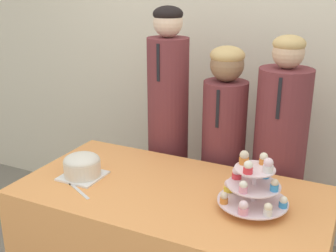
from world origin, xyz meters
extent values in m
cube|color=beige|center=(0.00, 1.50, 1.35)|extent=(9.00, 0.06, 2.70)
cube|color=white|center=(-0.48, 0.33, 0.77)|extent=(0.21, 0.21, 0.01)
cylinder|color=silver|center=(-0.48, 0.33, 0.82)|extent=(0.19, 0.19, 0.08)
ellipsoid|color=silver|center=(-0.48, 0.33, 0.87)|extent=(0.19, 0.19, 0.07)
cube|color=silver|center=(-0.40, 0.18, 0.77)|extent=(0.17, 0.10, 0.00)
cube|color=black|center=(-0.51, 0.24, 0.77)|extent=(0.08, 0.06, 0.01)
cylinder|color=silver|center=(0.41, 0.39, 0.87)|extent=(0.02, 0.02, 0.20)
cylinder|color=silver|center=(0.41, 0.39, 0.81)|extent=(0.32, 0.32, 0.01)
cylinder|color=silver|center=(0.41, 0.39, 0.89)|extent=(0.24, 0.24, 0.01)
cylinder|color=silver|center=(0.41, 0.39, 0.97)|extent=(0.18, 0.18, 0.01)
cylinder|color=white|center=(0.50, 0.29, 0.83)|extent=(0.04, 0.04, 0.03)
sphere|color=#F4E5C6|center=(0.50, 0.29, 0.85)|extent=(0.04, 0.04, 0.04)
cylinder|color=#3893DB|center=(0.55, 0.39, 0.82)|extent=(0.04, 0.04, 0.02)
sphere|color=white|center=(0.55, 0.39, 0.85)|extent=(0.04, 0.04, 0.04)
cylinder|color=white|center=(0.47, 0.51, 0.82)|extent=(0.04, 0.04, 0.03)
sphere|color=beige|center=(0.47, 0.51, 0.85)|extent=(0.04, 0.04, 0.04)
cylinder|color=yellow|center=(0.36, 0.51, 0.83)|extent=(0.05, 0.05, 0.03)
sphere|color=white|center=(0.36, 0.51, 0.85)|extent=(0.04, 0.04, 0.04)
cylinder|color=yellow|center=(0.29, 0.43, 0.82)|extent=(0.05, 0.05, 0.03)
sphere|color=silver|center=(0.29, 0.43, 0.85)|extent=(0.04, 0.04, 0.04)
cylinder|color=orange|center=(0.30, 0.31, 0.82)|extent=(0.04, 0.04, 0.03)
sphere|color=beige|center=(0.30, 0.31, 0.85)|extent=(0.04, 0.04, 0.04)
cylinder|color=pink|center=(0.41, 0.26, 0.83)|extent=(0.04, 0.04, 0.03)
sphere|color=silver|center=(0.41, 0.26, 0.85)|extent=(0.04, 0.04, 0.04)
cylinder|color=pink|center=(0.39, 0.30, 0.91)|extent=(0.04, 0.04, 0.03)
sphere|color=white|center=(0.39, 0.30, 0.93)|extent=(0.04, 0.04, 0.04)
cylinder|color=#3893DB|center=(0.51, 0.38, 0.91)|extent=(0.04, 0.04, 0.03)
sphere|color=beige|center=(0.51, 0.38, 0.93)|extent=(0.03, 0.03, 0.03)
cylinder|color=#3893DB|center=(0.44, 0.49, 0.91)|extent=(0.04, 0.04, 0.03)
sphere|color=silver|center=(0.44, 0.49, 0.93)|extent=(0.03, 0.03, 0.03)
cylinder|color=#E5333D|center=(0.32, 0.42, 0.90)|extent=(0.04, 0.04, 0.02)
sphere|color=silver|center=(0.32, 0.42, 0.93)|extent=(0.04, 0.04, 0.04)
cylinder|color=#E5333D|center=(0.40, 0.33, 0.99)|extent=(0.04, 0.04, 0.03)
sphere|color=white|center=(0.40, 0.33, 1.01)|extent=(0.04, 0.04, 0.04)
cylinder|color=white|center=(0.47, 0.38, 0.99)|extent=(0.05, 0.05, 0.03)
sphere|color=silver|center=(0.47, 0.38, 1.02)|extent=(0.04, 0.04, 0.04)
cylinder|color=orange|center=(0.43, 0.45, 0.98)|extent=(0.04, 0.04, 0.02)
sphere|color=#F4E5C6|center=(0.43, 0.45, 1.01)|extent=(0.04, 0.04, 0.04)
cylinder|color=orange|center=(0.35, 0.42, 0.99)|extent=(0.04, 0.04, 0.03)
sphere|color=beige|center=(0.35, 0.42, 1.02)|extent=(0.04, 0.04, 0.04)
cylinder|color=brown|center=(-0.31, 0.99, 0.72)|extent=(0.26, 0.26, 1.43)
sphere|color=beige|center=(-0.31, 0.99, 1.52)|extent=(0.18, 0.18, 0.18)
ellipsoid|color=black|center=(-0.31, 0.99, 1.57)|extent=(0.18, 0.18, 0.10)
cube|color=black|center=(-0.31, 0.86, 1.30)|extent=(0.02, 0.01, 0.22)
cylinder|color=brown|center=(0.07, 0.99, 0.60)|extent=(0.26, 0.26, 1.20)
sphere|color=#8E6B4C|center=(0.07, 0.99, 1.30)|extent=(0.20, 0.20, 0.20)
ellipsoid|color=tan|center=(0.07, 0.99, 1.36)|extent=(0.20, 0.20, 0.11)
cube|color=black|center=(0.07, 0.86, 1.07)|extent=(0.02, 0.01, 0.22)
cylinder|color=brown|center=(0.40, 0.99, 0.65)|extent=(0.30, 0.30, 1.31)
sphere|color=#D6AD89|center=(0.40, 0.99, 1.39)|extent=(0.17, 0.17, 0.17)
ellipsoid|color=tan|center=(0.40, 0.99, 1.44)|extent=(0.17, 0.17, 0.09)
cube|color=black|center=(0.40, 0.84, 1.18)|extent=(0.02, 0.01, 0.22)
camera|label=1|loc=(0.81, -1.29, 1.75)|focal=45.00mm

